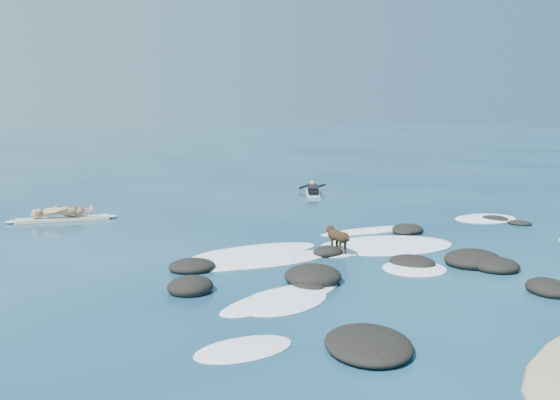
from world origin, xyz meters
TOP-DOWN VIEW (x-y plane):
  - ground at (0.00, 0.00)m, footprint 160.00×160.00m
  - reef_rocks at (-0.30, -2.25)m, footprint 13.82×8.03m
  - breaking_foam at (-0.47, -0.04)m, footprint 14.64×7.18m
  - standing_surfer_rig at (-6.13, 8.97)m, footprint 3.53×1.30m
  - paddling_surfer_rig at (4.45, 9.59)m, footprint 1.93×2.46m
  - dog at (-1.25, 0.42)m, footprint 0.35×1.14m

SIDE VIEW (x-z plane):
  - ground at x=0.00m, z-range 0.00..0.00m
  - breaking_foam at x=-0.47m, z-range -0.05..0.07m
  - reef_rocks at x=-0.30m, z-range -0.15..0.34m
  - paddling_surfer_rig at x=4.45m, z-range -0.07..0.39m
  - dog at x=-1.25m, z-range 0.12..0.84m
  - standing_surfer_rig at x=-6.13m, z-range -0.21..1.81m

